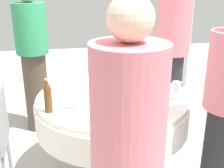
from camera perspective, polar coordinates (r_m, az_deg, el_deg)
dining_table at (r=2.36m, az=0.00°, el=-5.73°), size 1.26×1.26×0.74m
bottle_brown_right at (r=2.32m, az=0.57°, el=1.72°), size 0.07×0.07×0.31m
bottle_dark_green_far at (r=2.07m, az=8.54°, el=-0.93°), size 0.07×0.07×0.30m
bottle_brown_outer at (r=2.22m, az=-0.34°, el=0.75°), size 0.07×0.07×0.30m
bottle_green_north at (r=2.02m, az=4.47°, el=-1.20°), size 0.07×0.07×0.31m
bottle_brown_left at (r=2.01m, az=-12.87°, el=-2.54°), size 0.06×0.06×0.25m
bottle_clear_rear at (r=2.30m, az=3.61°, el=0.78°), size 0.07×0.07×0.25m
wine_glass_north at (r=2.63m, az=-2.66°, el=3.28°), size 0.07×0.07×0.16m
wine_glass_left at (r=2.03m, az=-7.59°, el=-2.33°), size 0.06×0.06×0.15m
wine_glass_rear at (r=2.23m, az=12.94°, el=-0.56°), size 0.07×0.07×0.15m
wine_glass_south at (r=2.43m, az=9.14°, el=1.23°), size 0.07×0.07×0.14m
wine_glass_near at (r=2.40m, az=-1.13°, el=1.42°), size 0.08×0.08×0.14m
plate_near at (r=2.59m, az=1.98°, el=0.63°), size 0.25×0.25×0.04m
plate_front at (r=2.43m, az=-6.54°, el=-0.82°), size 0.24×0.24×0.04m
plate_mid at (r=1.98m, az=-2.61°, el=-5.80°), size 0.25×0.25×0.04m
spoon_far at (r=2.29m, az=7.38°, el=-2.51°), size 0.02×0.18×0.00m
person_right at (r=3.16m, az=-15.70°, el=5.21°), size 0.34×0.34×1.61m
person_outer at (r=1.36m, az=3.12°, el=-15.57°), size 0.34×0.34×1.58m
person_north at (r=2.96m, az=11.96°, el=5.41°), size 0.34×0.34×1.68m
tent_pole_main at (r=4.48m, az=15.94°, el=15.41°), size 0.07×0.07×2.60m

